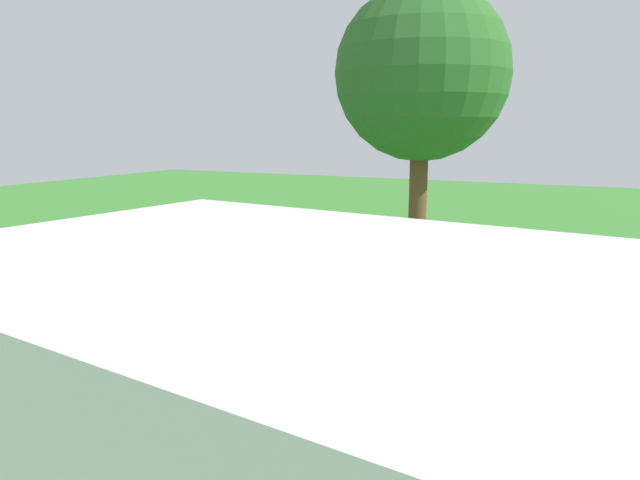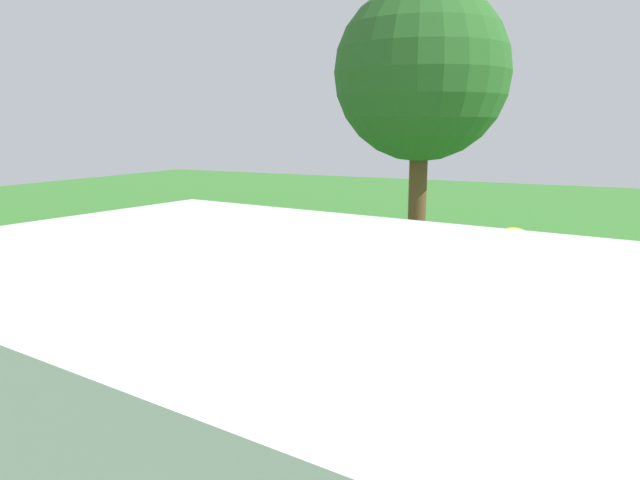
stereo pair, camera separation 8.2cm
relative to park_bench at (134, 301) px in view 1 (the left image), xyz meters
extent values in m
plane|color=#387A2D|center=(0.32, -4.54, -0.47)|extent=(40.00, 40.00, 0.00)
cube|color=maroon|center=(-0.01, -0.07, -0.02)|extent=(1.64, 0.60, 0.05)
cube|color=maroon|center=(0.01, 0.13, 0.21)|extent=(1.60, 0.27, 0.45)
cube|color=black|center=(0.63, -0.13, -0.24)|extent=(0.12, 0.41, 0.45)
cube|color=black|center=(-0.64, -0.01, -0.24)|extent=(0.12, 0.41, 0.45)
cylinder|color=brown|center=(-2.69, -3.85, 0.91)|extent=(0.30, 0.30, 2.75)
sphere|color=#286023|center=(-2.69, -3.85, 3.13)|extent=(2.83, 2.83, 2.83)
cylinder|color=tan|center=(0.16, -4.21, -0.22)|extent=(0.15, 0.39, 0.13)
cone|color=yellow|center=(0.24, -4.46, -0.15)|extent=(0.68, 0.47, 0.63)
sphere|color=tan|center=(0.26, -4.52, -0.13)|extent=(0.05, 0.05, 0.04)
cylinder|color=tan|center=(-2.82, -0.47, -0.25)|extent=(0.31, 0.03, 0.43)
cone|color=#D8383F|center=(-2.62, -0.48, 0.03)|extent=(0.87, 0.94, 0.67)
sphere|color=tan|center=(-2.57, -0.48, 0.10)|extent=(0.05, 0.04, 0.05)
cylinder|color=tan|center=(-1.26, -6.13, -0.28)|extent=(0.32, 0.12, 0.23)
cone|color=purple|center=(-1.46, -6.07, -0.14)|extent=(0.66, 0.80, 0.64)
sphere|color=tan|center=(-1.51, -6.06, -0.11)|extent=(0.06, 0.05, 0.05)
cylinder|color=tan|center=(3.54, -2.91, -0.27)|extent=(0.48, 0.12, 0.38)
cone|color=orange|center=(3.85, -2.97, -0.03)|extent=(0.93, 1.08, 0.88)
sphere|color=tan|center=(3.93, -2.99, 0.04)|extent=(0.06, 0.05, 0.05)
cylinder|color=tan|center=(1.98, -5.16, -0.30)|extent=(0.04, 0.32, 0.33)
cone|color=purple|center=(1.99, -4.96, -0.09)|extent=(0.84, 0.72, 0.66)
sphere|color=tan|center=(1.99, -4.91, -0.03)|extent=(0.04, 0.05, 0.05)
cylinder|color=tan|center=(2.71, -3.83, -0.27)|extent=(0.16, 0.34, 0.23)
cone|color=teal|center=(2.62, -4.05, -0.12)|extent=(0.86, 0.74, 0.69)
sphere|color=tan|center=(2.59, -4.11, -0.08)|extent=(0.05, 0.06, 0.05)
cylinder|color=tan|center=(-3.89, -6.42, -0.20)|extent=(0.19, 0.41, 0.26)
cone|color=yellow|center=(-3.99, -6.17, -0.04)|extent=(1.05, 0.88, 0.85)
sphere|color=tan|center=(-4.02, -6.11, 0.00)|extent=(0.05, 0.06, 0.05)
cylinder|color=tan|center=(5.30, -7.52, -0.33)|extent=(0.19, 0.22, 0.27)
cone|color=orange|center=(5.20, -7.64, -0.17)|extent=(0.76, 0.75, 0.48)
sphere|color=tan|center=(5.18, -7.66, -0.14)|extent=(0.06, 0.06, 0.05)
cylinder|color=tan|center=(2.22, 0.10, -0.34)|extent=(0.16, 0.20, 0.25)
cone|color=pink|center=(2.14, 0.22, -0.17)|extent=(0.75, 0.74, 0.47)
sphere|color=tan|center=(2.11, 0.26, -0.13)|extent=(0.06, 0.06, 0.05)
camera|label=1|loc=(-5.54, 5.53, 2.28)|focal=32.47mm
camera|label=2|loc=(-5.62, 5.49, 2.28)|focal=32.47mm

